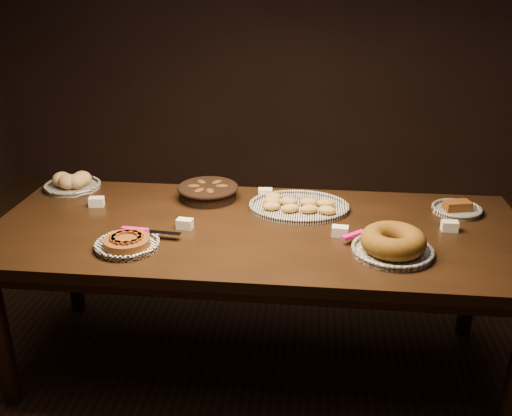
# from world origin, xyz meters

# --- Properties ---
(ground) EXTENTS (5.00, 5.00, 0.00)m
(ground) POSITION_xyz_m (0.00, 0.00, 0.00)
(ground) COLOR black
(ground) RESTS_ON ground
(buffet_table) EXTENTS (2.40, 1.00, 0.75)m
(buffet_table) POSITION_xyz_m (0.00, 0.00, 0.68)
(buffet_table) COLOR black
(buffet_table) RESTS_ON ground
(apple_tart_plate) EXTENTS (0.34, 0.27, 0.05)m
(apple_tart_plate) POSITION_xyz_m (-0.52, -0.26, 0.77)
(apple_tart_plate) COLOR white
(apple_tart_plate) RESTS_ON buffet_table
(madeleine_platter) EXTENTS (0.48, 0.39, 0.05)m
(madeleine_platter) POSITION_xyz_m (0.17, 0.22, 0.77)
(madeleine_platter) COLOR black
(madeleine_platter) RESTS_ON buffet_table
(bundt_cake_plate) EXTENTS (0.37, 0.41, 0.10)m
(bundt_cake_plate) POSITION_xyz_m (0.57, -0.20, 0.79)
(bundt_cake_plate) COLOR black
(bundt_cake_plate) RESTS_ON buffet_table
(croissant_basket) EXTENTS (0.34, 0.34, 0.08)m
(croissant_basket) POSITION_xyz_m (-0.28, 0.31, 0.79)
(croissant_basket) COLOR black
(croissant_basket) RESTS_ON buffet_table
(bread_roll_plate) EXTENTS (0.29, 0.29, 0.09)m
(bread_roll_plate) POSITION_xyz_m (-1.02, 0.37, 0.79)
(bread_roll_plate) COLOR white
(bread_roll_plate) RESTS_ON buffet_table
(loaf_plate) EXTENTS (0.23, 0.23, 0.06)m
(loaf_plate) POSITION_xyz_m (0.92, 0.27, 0.77)
(loaf_plate) COLOR black
(loaf_plate) RESTS_ON buffet_table
(tent_cards) EXTENTS (1.73, 0.47, 0.04)m
(tent_cards) POSITION_xyz_m (0.02, 0.09, 0.77)
(tent_cards) COLOR white
(tent_cards) RESTS_ON buffet_table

